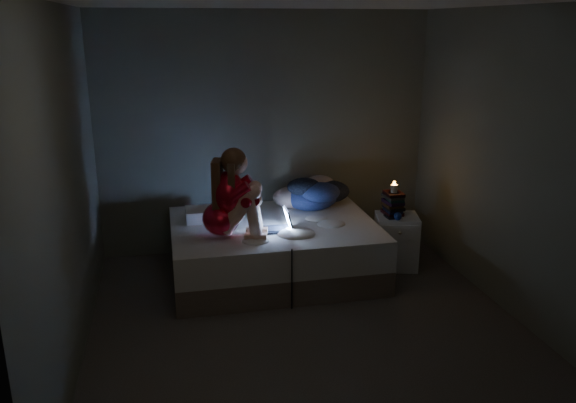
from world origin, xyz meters
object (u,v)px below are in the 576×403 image
object	(u,v)px
nightstand	(396,241)
phone	(391,218)
woman	(220,193)
laptop	(274,219)
candle	(394,187)
bed	(274,249)

from	to	relation	value
nightstand	phone	xyz separation A→B (m)	(-0.09, -0.06, 0.29)
woman	laptop	distance (m)	0.60
woman	laptop	world-z (taller)	woman
nightstand	candle	world-z (taller)	candle
nightstand	phone	distance (m)	0.31
nightstand	candle	distance (m)	0.58
laptop	phone	distance (m)	1.23
bed	nightstand	bearing A→B (deg)	-3.30
laptop	nightstand	world-z (taller)	laptop
bed	nightstand	xyz separation A→B (m)	(1.28, -0.07, 0.01)
phone	woman	bearing A→B (deg)	168.90
woman	bed	bearing A→B (deg)	40.21
laptop	bed	bearing A→B (deg)	82.06
nightstand	woman	bearing A→B (deg)	-159.90
bed	laptop	world-z (taller)	laptop
phone	candle	bearing A→B (deg)	46.45
laptop	candle	distance (m)	1.31
bed	woman	bearing A→B (deg)	-152.82
laptop	woman	bearing A→B (deg)	-171.41
laptop	nightstand	xyz separation A→B (m)	(1.32, 0.14, -0.39)
bed	laptop	bearing A→B (deg)	-99.06
bed	laptop	xyz separation A→B (m)	(-0.03, -0.21, 0.39)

